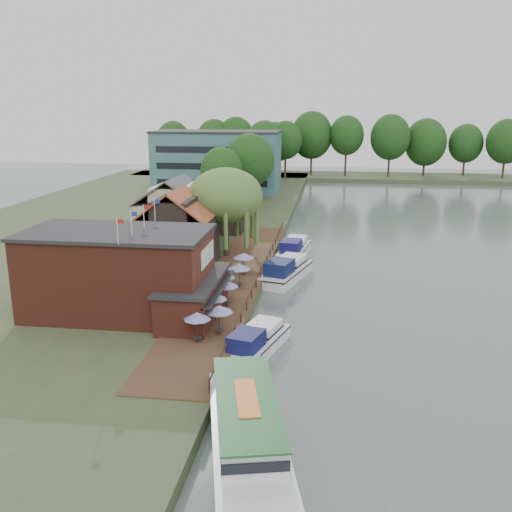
{
  "coord_description": "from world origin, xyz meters",
  "views": [
    {
      "loc": [
        1.93,
        -45.17,
        18.4
      ],
      "look_at": [
        -6.0,
        12.0,
        3.0
      ],
      "focal_mm": 40.0,
      "sensor_mm": 36.0,
      "label": 1
    }
  ],
  "objects_px": {
    "umbrella_6": "(244,264)",
    "cruiser_2": "(294,247)",
    "willow": "(226,213)",
    "tour_boat": "(248,429)",
    "cottage_b": "(175,211)",
    "umbrella_1": "(219,320)",
    "cottage_c": "(220,201)",
    "umbrella_2": "(215,307)",
    "cruiser_1": "(286,268)",
    "umbrella_5": "(239,275)",
    "cottage_a": "(177,229)",
    "umbrella_4": "(225,285)",
    "swan": "(267,405)",
    "pub": "(141,273)",
    "umbrella_3": "(227,294)",
    "hotel_block": "(217,161)",
    "umbrella_0": "(198,327)",
    "cruiser_0": "(256,339)"
  },
  "relations": [
    {
      "from": "cruiser_2",
      "to": "umbrella_4",
      "type": "bearing_deg",
      "value": -97.54
    },
    {
      "from": "umbrella_6",
      "to": "tour_boat",
      "type": "xyz_separation_m",
      "value": [
        4.98,
        -29.7,
        -0.72
      ]
    },
    {
      "from": "hotel_block",
      "to": "umbrella_2",
      "type": "bearing_deg",
      "value": -78.58
    },
    {
      "from": "umbrella_2",
      "to": "umbrella_5",
      "type": "relative_size",
      "value": 1.0
    },
    {
      "from": "tour_boat",
      "to": "cottage_a",
      "type": "bearing_deg",
      "value": 98.04
    },
    {
      "from": "hotel_block",
      "to": "cruiser_1",
      "type": "bearing_deg",
      "value": -71.3
    },
    {
      "from": "umbrella_4",
      "to": "umbrella_5",
      "type": "bearing_deg",
      "value": 74.56
    },
    {
      "from": "hotel_block",
      "to": "umbrella_6",
      "type": "bearing_deg",
      "value": -75.85
    },
    {
      "from": "cottage_a",
      "to": "cottage_c",
      "type": "xyz_separation_m",
      "value": [
        1.0,
        19.0,
        0.0
      ]
    },
    {
      "from": "cottage_b",
      "to": "umbrella_3",
      "type": "distance_m",
      "value": 25.06
    },
    {
      "from": "umbrella_5",
      "to": "tour_boat",
      "type": "relative_size",
      "value": 0.17
    },
    {
      "from": "umbrella_4",
      "to": "cruiser_1",
      "type": "xyz_separation_m",
      "value": [
        4.84,
        9.67,
        -0.98
      ]
    },
    {
      "from": "willow",
      "to": "umbrella_5",
      "type": "xyz_separation_m",
      "value": [
        3.54,
        -11.84,
        -3.93
      ]
    },
    {
      "from": "cottage_b",
      "to": "tour_boat",
      "type": "height_order",
      "value": "cottage_b"
    },
    {
      "from": "pub",
      "to": "willow",
      "type": "xyz_separation_m",
      "value": [
        3.5,
        20.0,
        1.56
      ]
    },
    {
      "from": "pub",
      "to": "umbrella_1",
      "type": "relative_size",
      "value": 8.42
    },
    {
      "from": "willow",
      "to": "umbrella_5",
      "type": "relative_size",
      "value": 4.39
    },
    {
      "from": "cottage_b",
      "to": "hotel_block",
      "type": "bearing_deg",
      "value": 94.97
    },
    {
      "from": "pub",
      "to": "swan",
      "type": "height_order",
      "value": "pub"
    },
    {
      "from": "umbrella_2",
      "to": "umbrella_3",
      "type": "relative_size",
      "value": 1.0
    },
    {
      "from": "cottage_c",
      "to": "umbrella_5",
      "type": "bearing_deg",
      "value": -74.75
    },
    {
      "from": "cottage_b",
      "to": "cruiser_2",
      "type": "height_order",
      "value": "cottage_b"
    },
    {
      "from": "cottage_c",
      "to": "willow",
      "type": "distance_m",
      "value": 14.46
    },
    {
      "from": "swan",
      "to": "umbrella_4",
      "type": "bearing_deg",
      "value": 108.98
    },
    {
      "from": "willow",
      "to": "cruiser_1",
      "type": "height_order",
      "value": "willow"
    },
    {
      "from": "willow",
      "to": "tour_boat",
      "type": "xyz_separation_m",
      "value": [
        8.28,
        -37.4,
        -4.65
      ]
    },
    {
      "from": "hotel_block",
      "to": "swan",
      "type": "distance_m",
      "value": 86.03
    },
    {
      "from": "cottage_a",
      "to": "umbrella_3",
      "type": "relative_size",
      "value": 3.62
    },
    {
      "from": "cruiser_1",
      "to": "tour_boat",
      "type": "relative_size",
      "value": 0.74
    },
    {
      "from": "hotel_block",
      "to": "cruiser_1",
      "type": "relative_size",
      "value": 2.39
    },
    {
      "from": "cruiser_0",
      "to": "tour_boat",
      "type": "relative_size",
      "value": 0.66
    },
    {
      "from": "umbrella_2",
      "to": "cruiser_1",
      "type": "xyz_separation_m",
      "value": [
        4.51,
        15.64,
        -0.98
      ]
    },
    {
      "from": "cottage_c",
      "to": "umbrella_4",
      "type": "xyz_separation_m",
      "value": [
        6.19,
        -28.91,
        -2.96
      ]
    },
    {
      "from": "cottage_c",
      "to": "willow",
      "type": "xyz_separation_m",
      "value": [
        3.5,
        -14.0,
        0.96
      ]
    },
    {
      "from": "cottage_a",
      "to": "umbrella_0",
      "type": "relative_size",
      "value": 3.62
    },
    {
      "from": "umbrella_6",
      "to": "cruiser_2",
      "type": "bearing_deg",
      "value": 70.63
    },
    {
      "from": "cruiser_2",
      "to": "umbrella_0",
      "type": "bearing_deg",
      "value": -92.77
    },
    {
      "from": "cottage_b",
      "to": "umbrella_2",
      "type": "height_order",
      "value": "cottage_b"
    },
    {
      "from": "umbrella_0",
      "to": "cruiser_0",
      "type": "relative_size",
      "value": 0.25
    },
    {
      "from": "umbrella_1",
      "to": "cruiser_2",
      "type": "relative_size",
      "value": 0.23
    },
    {
      "from": "pub",
      "to": "tour_boat",
      "type": "distance_m",
      "value": 21.24
    },
    {
      "from": "umbrella_5",
      "to": "umbrella_6",
      "type": "distance_m",
      "value": 4.14
    },
    {
      "from": "pub",
      "to": "swan",
      "type": "bearing_deg",
      "value": -45.35
    },
    {
      "from": "hotel_block",
      "to": "cottage_b",
      "type": "height_order",
      "value": "hotel_block"
    },
    {
      "from": "umbrella_2",
      "to": "tour_boat",
      "type": "relative_size",
      "value": 0.17
    },
    {
      "from": "cottage_b",
      "to": "cruiser_0",
      "type": "relative_size",
      "value": 1.02
    },
    {
      "from": "cottage_b",
      "to": "umbrella_1",
      "type": "distance_m",
      "value": 31.08
    },
    {
      "from": "cruiser_1",
      "to": "hotel_block",
      "type": "bearing_deg",
      "value": 124.06
    },
    {
      "from": "umbrella_2",
      "to": "tour_boat",
      "type": "bearing_deg",
      "value": -72.36
    },
    {
      "from": "umbrella_2",
      "to": "tour_boat",
      "type": "height_order",
      "value": "umbrella_2"
    }
  ]
}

